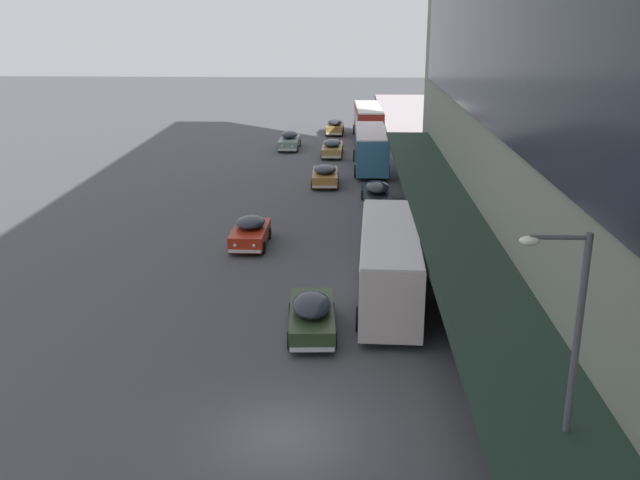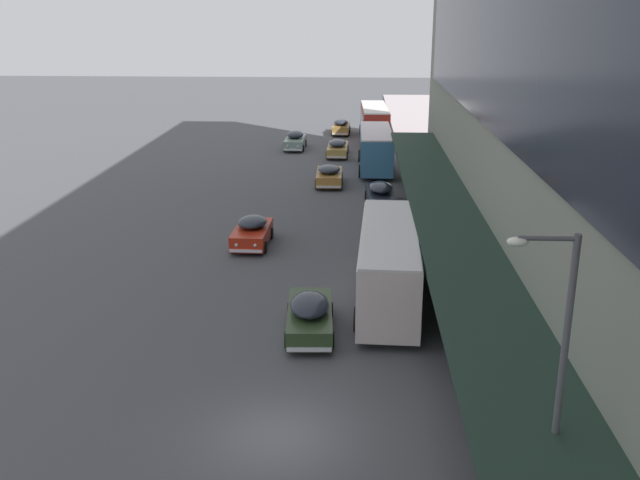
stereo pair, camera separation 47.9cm
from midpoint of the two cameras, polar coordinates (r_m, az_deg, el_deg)
name	(u,v)px [view 2 (the right image)]	position (r m, az deg, el deg)	size (l,w,h in m)	color
ground	(279,436)	(22.37, -2.69, -15.39)	(240.00, 240.00, 0.00)	#46484C
transit_bus_kerbside_front	(376,147)	(57.48, 4.72, 7.42)	(2.74, 9.48, 3.19)	teal
transit_bus_kerbside_rear	(389,261)	(31.01, 5.95, -1.69)	(2.98, 10.09, 3.34)	beige
transit_bus_kerbside_far	(374,121)	(70.93, 4.57, 9.47)	(2.89, 10.00, 3.31)	#AA291F
sedan_oncoming_rear	(310,314)	(28.38, -0.34, -5.97)	(2.07, 4.86, 1.58)	#2A3D21
sedan_far_back	(295,140)	(66.37, -1.79, 7.98)	(1.89, 4.74, 1.64)	gray
sedan_lead_mid	(341,127)	(74.47, 1.89, 9.04)	(1.90, 4.47, 1.55)	olive
sedan_second_mid	(380,194)	(46.83, 5.15, 3.67)	(2.03, 5.07, 1.62)	black
sedan_second_near	(338,148)	(63.08, 1.64, 7.39)	(1.90, 4.99, 1.48)	olive
sedan_oncoming_front	(252,232)	(38.93, -5.11, 0.68)	(1.99, 4.26, 1.57)	#AB2512
sedan_lead_near	(329,175)	(52.36, 1.00, 5.21)	(2.02, 4.44, 1.49)	#9E6D30
pedestrian_at_kerb	(516,409)	(22.18, 16.03, -12.87)	(0.53, 0.42, 1.86)	black
street_lamp	(554,381)	(16.58, 19.00, -10.59)	(1.50, 0.28, 7.81)	#4C4C51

